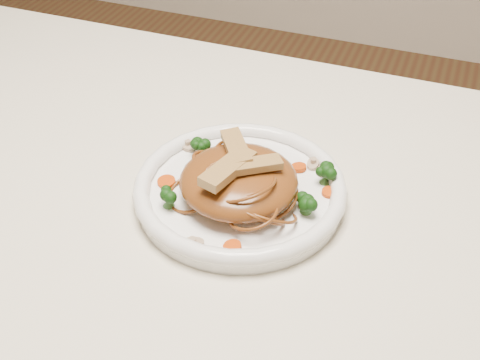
% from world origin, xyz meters
% --- Properties ---
extents(table, '(1.20, 0.80, 0.75)m').
position_xyz_m(table, '(0.00, 0.00, 0.65)').
color(table, beige).
rests_on(table, ground).
extents(plate, '(0.30, 0.30, 0.02)m').
position_xyz_m(plate, '(0.04, 0.03, 0.76)').
color(plate, white).
rests_on(plate, table).
extents(noodle_mound, '(0.18, 0.18, 0.04)m').
position_xyz_m(noodle_mound, '(0.04, 0.02, 0.79)').
color(noodle_mound, brown).
rests_on(noodle_mound, plate).
extents(chicken_a, '(0.06, 0.06, 0.01)m').
position_xyz_m(chicken_a, '(0.06, 0.02, 0.82)').
color(chicken_a, tan).
rests_on(chicken_a, noodle_mound).
extents(chicken_b, '(0.06, 0.07, 0.01)m').
position_xyz_m(chicken_b, '(0.03, 0.04, 0.82)').
color(chicken_b, tan).
rests_on(chicken_b, noodle_mound).
extents(chicken_c, '(0.04, 0.08, 0.01)m').
position_xyz_m(chicken_c, '(0.04, 0.00, 0.82)').
color(chicken_c, tan).
rests_on(chicken_c, noodle_mound).
extents(broccoli_0, '(0.04, 0.04, 0.03)m').
position_xyz_m(broccoli_0, '(0.13, 0.08, 0.78)').
color(broccoli_0, '#0E390C').
rests_on(broccoli_0, plate).
extents(broccoli_1, '(0.04, 0.04, 0.03)m').
position_xyz_m(broccoli_1, '(-0.03, 0.07, 0.78)').
color(broccoli_1, '#0E390C').
rests_on(broccoli_1, plate).
extents(broccoli_2, '(0.03, 0.03, 0.03)m').
position_xyz_m(broccoli_2, '(-0.03, -0.03, 0.78)').
color(broccoli_2, '#0E390C').
rests_on(broccoli_2, plate).
extents(broccoli_3, '(0.03, 0.03, 0.03)m').
position_xyz_m(broccoli_3, '(0.12, 0.02, 0.78)').
color(broccoli_3, '#0E390C').
rests_on(broccoli_3, plate).
extents(carrot_0, '(0.02, 0.02, 0.00)m').
position_xyz_m(carrot_0, '(0.09, 0.09, 0.77)').
color(carrot_0, '#B34206').
rests_on(carrot_0, plate).
extents(carrot_1, '(0.02, 0.02, 0.00)m').
position_xyz_m(carrot_1, '(-0.05, 0.01, 0.77)').
color(carrot_1, '#B34206').
rests_on(carrot_1, plate).
extents(carrot_2, '(0.02, 0.02, 0.00)m').
position_xyz_m(carrot_2, '(0.14, 0.06, 0.77)').
color(carrot_2, '#B34206').
rests_on(carrot_2, plate).
extents(carrot_3, '(0.02, 0.02, 0.00)m').
position_xyz_m(carrot_3, '(0.01, 0.11, 0.77)').
color(carrot_3, '#B34206').
rests_on(carrot_3, plate).
extents(carrot_4, '(0.02, 0.02, 0.00)m').
position_xyz_m(carrot_4, '(0.07, -0.06, 0.77)').
color(carrot_4, '#B34206').
rests_on(carrot_4, plate).
extents(mushroom_0, '(0.04, 0.04, 0.01)m').
position_xyz_m(mushroom_0, '(0.02, -0.08, 0.77)').
color(mushroom_0, beige).
rests_on(mushroom_0, plate).
extents(mushroom_1, '(0.02, 0.02, 0.01)m').
position_xyz_m(mushroom_1, '(0.12, 0.10, 0.77)').
color(mushroom_1, beige).
rests_on(mushroom_1, plate).
extents(mushroom_2, '(0.03, 0.03, 0.01)m').
position_xyz_m(mushroom_2, '(-0.06, 0.09, 0.77)').
color(mushroom_2, beige).
rests_on(mushroom_2, plate).
extents(mushroom_3, '(0.02, 0.02, 0.01)m').
position_xyz_m(mushroom_3, '(0.11, 0.11, 0.77)').
color(mushroom_3, beige).
rests_on(mushroom_3, plate).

